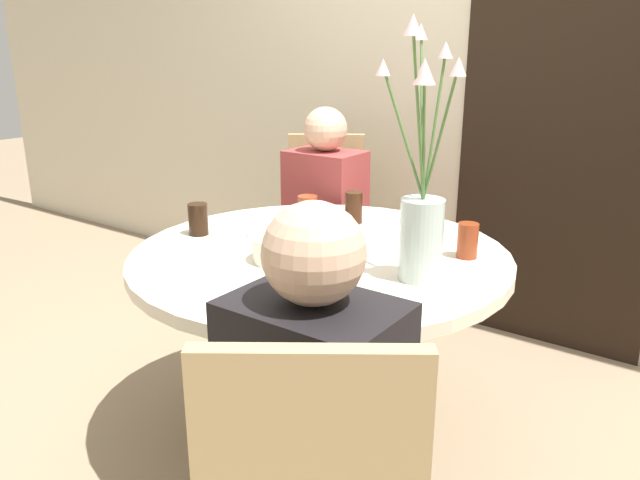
% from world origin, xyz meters
% --- Properties ---
extents(ground_plane, '(16.00, 16.00, 0.00)m').
position_xyz_m(ground_plane, '(0.00, 0.00, 0.00)').
color(ground_plane, '#89755B').
extents(wall_back, '(8.00, 0.05, 2.60)m').
position_xyz_m(wall_back, '(0.00, 1.26, 1.30)').
color(wall_back, beige).
rests_on(wall_back, ground_plane).
extents(doorway_panel, '(0.90, 0.01, 2.05)m').
position_xyz_m(doorway_panel, '(0.41, 1.23, 1.02)').
color(doorway_panel, black).
rests_on(doorway_panel, ground_plane).
extents(dining_table, '(1.26, 1.26, 0.71)m').
position_xyz_m(dining_table, '(0.00, 0.00, 0.58)').
color(dining_table, beige).
rests_on(dining_table, ground_plane).
extents(chair_right_flank, '(0.56, 0.56, 0.94)m').
position_xyz_m(chair_right_flank, '(-0.58, 0.85, 0.54)').
color(chair_right_flank, beige).
rests_on(chair_right_flank, ground_plane).
extents(birthday_cake, '(0.19, 0.19, 0.12)m').
position_xyz_m(birthday_cake, '(-0.04, -0.14, 0.75)').
color(birthday_cake, white).
rests_on(birthday_cake, dining_table).
extents(flower_vase, '(0.24, 0.33, 0.73)m').
position_xyz_m(flower_vase, '(0.38, -0.04, 0.91)').
color(flower_vase, '#B2C6C1').
rests_on(flower_vase, dining_table).
extents(side_plate, '(0.19, 0.19, 0.01)m').
position_xyz_m(side_plate, '(-0.26, 0.06, 0.71)').
color(side_plate, white).
rests_on(side_plate, dining_table).
extents(drink_glass_0, '(0.07, 0.07, 0.11)m').
position_xyz_m(drink_glass_0, '(-0.47, -0.10, 0.76)').
color(drink_glass_0, black).
rests_on(drink_glass_0, dining_table).
extents(drink_glass_1, '(0.08, 0.08, 0.10)m').
position_xyz_m(drink_glass_1, '(-0.24, 0.26, 0.76)').
color(drink_glass_1, maroon).
rests_on(drink_glass_1, dining_table).
extents(drink_glass_2, '(0.07, 0.07, 0.12)m').
position_xyz_m(drink_glass_2, '(-0.10, 0.36, 0.77)').
color(drink_glass_2, '#33190C').
rests_on(drink_glass_2, dining_table).
extents(drink_glass_3, '(0.08, 0.08, 0.11)m').
position_xyz_m(drink_glass_3, '(0.22, -0.25, 0.76)').
color(drink_glass_3, black).
rests_on(drink_glass_3, dining_table).
extents(drink_glass_4, '(0.07, 0.07, 0.11)m').
position_xyz_m(drink_glass_4, '(0.42, 0.23, 0.76)').
color(drink_glass_4, maroon).
rests_on(drink_glass_4, dining_table).
extents(drink_glass_5, '(0.07, 0.07, 0.11)m').
position_xyz_m(drink_glass_5, '(0.06, -0.24, 0.76)').
color(drink_glass_5, '#51280F').
rests_on(drink_glass_5, dining_table).
extents(person_woman, '(0.34, 0.24, 1.10)m').
position_xyz_m(person_woman, '(-0.49, 0.72, 0.52)').
color(person_woman, '#383333').
rests_on(person_woman, ground_plane).
extents(person_boy, '(0.34, 0.24, 1.10)m').
position_xyz_m(person_boy, '(0.50, -0.71, 0.52)').
color(person_boy, '#383333').
rests_on(person_boy, ground_plane).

